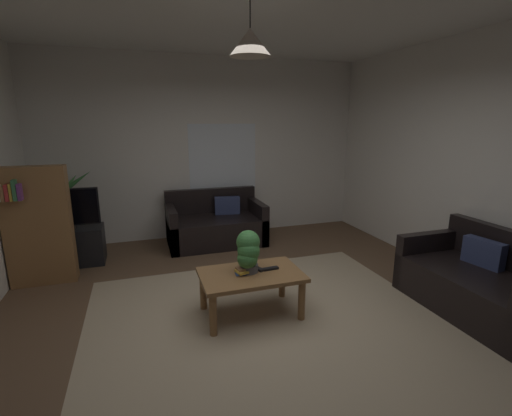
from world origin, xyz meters
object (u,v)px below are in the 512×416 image
at_px(coffee_table, 251,280).
at_px(book_on_table_2, 244,268).
at_px(potted_plant_on_table, 248,251).
at_px(tv_stand, 68,247).
at_px(remote_on_table_1, 257,268).
at_px(tv, 63,209).
at_px(pendant_lamp, 250,42).
at_px(bookshelf_corner, 38,226).
at_px(remote_on_table_0, 271,269).
at_px(couch_under_window, 216,226).
at_px(book_on_table_1, 244,271).
at_px(book_on_table_0, 243,273).
at_px(potted_palm_corner, 64,215).
at_px(couch_right_side, 480,286).

bearing_deg(coffee_table, book_on_table_2, 170.37).
xyz_separation_m(potted_plant_on_table, tv_stand, (-1.93, 1.96, -0.41)).
relative_size(book_on_table_2, remote_on_table_1, 0.84).
distance_m(tv, pendant_lamp, 3.28).
bearing_deg(bookshelf_corner, pendant_lamp, -34.58).
relative_size(remote_on_table_0, tv_stand, 0.18).
distance_m(couch_under_window, tv, 2.15).
bearing_deg(tv_stand, couch_under_window, 7.16).
bearing_deg(book_on_table_1, book_on_table_0, 88.83).
height_order(book_on_table_0, bookshelf_corner, bookshelf_corner).
distance_m(book_on_table_2, tv, 2.73).
xyz_separation_m(book_on_table_0, tv, (-1.87, 1.97, 0.33)).
xyz_separation_m(tv_stand, bookshelf_corner, (-0.18, -0.53, 0.46)).
bearing_deg(tv, remote_on_table_1, -43.29).
relative_size(couch_under_window, book_on_table_1, 10.42).
distance_m(book_on_table_0, remote_on_table_1, 0.17).
bearing_deg(potted_palm_corner, bookshelf_corner, -96.20).
height_order(remote_on_table_0, potted_palm_corner, potted_palm_corner).
distance_m(remote_on_table_1, bookshelf_corner, 2.64).
relative_size(tv_stand, pendant_lamp, 1.93).
xyz_separation_m(book_on_table_0, potted_palm_corner, (-1.95, 2.41, 0.14)).
xyz_separation_m(couch_under_window, tv, (-2.07, -0.28, 0.51)).
bearing_deg(tv, couch_right_side, -32.29).
height_order(couch_right_side, bookshelf_corner, bookshelf_corner).
height_order(book_on_table_2, potted_plant_on_table, potted_plant_on_table).
relative_size(coffee_table, pendant_lamp, 2.13).
relative_size(coffee_table, tv, 1.13).
height_order(remote_on_table_1, tv_stand, tv_stand).
distance_m(couch_right_side, coffee_table, 2.32).
bearing_deg(potted_plant_on_table, pendant_lamp, -64.21).
height_order(coffee_table, potted_palm_corner, potted_palm_corner).
bearing_deg(book_on_table_2, potted_plant_on_table, 22.82).
xyz_separation_m(couch_under_window, remote_on_table_1, (-0.03, -2.20, 0.18)).
relative_size(book_on_table_0, book_on_table_2, 1.18).
xyz_separation_m(couch_under_window, potted_palm_corner, (-2.15, 0.15, 0.32)).
bearing_deg(book_on_table_0, pendant_lamp, -4.93).
xyz_separation_m(book_on_table_0, remote_on_table_0, (0.29, 0.01, 0.00)).
height_order(tv_stand, bookshelf_corner, bookshelf_corner).
relative_size(book_on_table_1, remote_on_table_0, 0.89).
bearing_deg(book_on_table_1, tv, 133.39).
relative_size(book_on_table_1, tv, 0.16).
distance_m(book_on_table_0, book_on_table_2, 0.04).
height_order(couch_under_window, potted_palm_corner, potted_palm_corner).
height_order(couch_right_side, tv, tv).
bearing_deg(pendant_lamp, coffee_table, 116.57).
bearing_deg(potted_palm_corner, tv_stand, -78.72).
bearing_deg(remote_on_table_1, couch_right_side, 138.99).
distance_m(book_on_table_1, remote_on_table_1, 0.18).
relative_size(book_on_table_2, tv_stand, 0.15).
relative_size(book_on_table_0, potted_palm_corner, 0.13).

